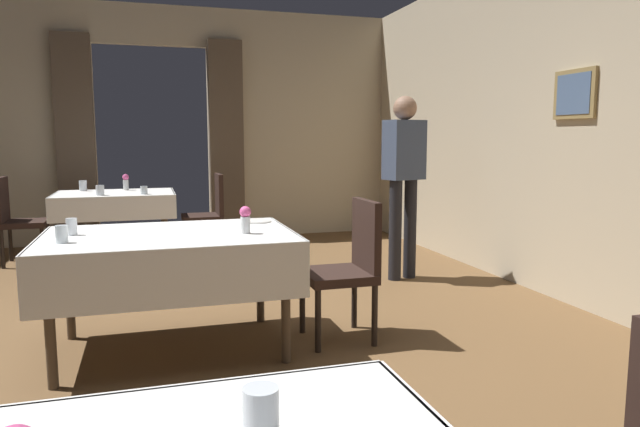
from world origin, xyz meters
TOP-DOWN VIEW (x-y plane):
  - ground at (0.00, 0.00)m, footprint 10.08×10.08m
  - wall_right at (3.20, -0.00)m, footprint 0.16×8.40m
  - wall_back at (0.00, 4.18)m, footprint 6.40×0.27m
  - dining_table_mid at (0.02, 0.03)m, footprint 1.52×1.05m
  - dining_table_far at (-0.44, 2.98)m, footprint 1.24×0.93m
  - chair_mid_right at (1.17, -0.08)m, footprint 0.44×0.44m
  - chair_far_left at (-1.44, 3.09)m, footprint 0.44×0.44m
  - chair_far_right at (0.57, 3.02)m, footprint 0.45×0.44m
  - glass_near_c at (0.11, -2.55)m, footprint 0.07×0.07m
  - flower_vase_mid at (0.48, -0.11)m, footprint 0.07×0.07m
  - plate_mid_b at (0.62, 0.36)m, footprint 0.23×0.23m
  - glass_mid_c at (-0.56, -0.14)m, footprint 0.07×0.07m
  - glass_mid_d at (-0.54, 0.13)m, footprint 0.06×0.06m
  - flower_vase_far at (-0.33, 3.24)m, footprint 0.07×0.07m
  - glass_far_b at (-0.78, 3.28)m, footprint 0.08×0.08m
  - glass_far_c at (-0.13, 2.69)m, footprint 0.07×0.07m
  - glass_far_d at (-0.56, 2.70)m, footprint 0.08×0.08m
  - person_waiter_by_doorway at (2.21, 1.33)m, footprint 0.40×0.30m

SIDE VIEW (x-z plane):
  - ground at x=0.00m, z-range 0.00..0.00m
  - chair_mid_right at x=1.17m, z-range 0.05..0.98m
  - chair_far_left at x=-1.44m, z-range 0.05..0.98m
  - chair_far_right at x=0.57m, z-range 0.05..0.98m
  - dining_table_mid at x=0.02m, z-range 0.28..1.03m
  - dining_table_far at x=-0.44m, z-range 0.28..1.03m
  - plate_mid_b at x=0.62m, z-range 0.75..0.76m
  - glass_far_c at x=-0.13m, z-range 0.75..0.84m
  - glass_near_c at x=0.11m, z-range 0.75..0.85m
  - glass_mid_c at x=-0.56m, z-range 0.75..0.85m
  - glass_mid_d at x=-0.54m, z-range 0.75..0.85m
  - glass_far_d at x=-0.56m, z-range 0.75..0.85m
  - glass_far_b at x=-0.78m, z-range 0.75..0.87m
  - flower_vase_mid at x=0.48m, z-range 0.76..0.93m
  - flower_vase_far at x=-0.33m, z-range 0.76..0.94m
  - person_waiter_by_doorway at x=2.21m, z-range 0.16..1.88m
  - wall_right at x=3.20m, z-range 0.00..3.00m
  - wall_back at x=0.00m, z-range 0.02..3.02m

